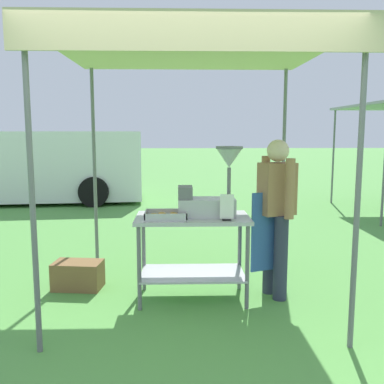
% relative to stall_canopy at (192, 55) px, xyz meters
% --- Properties ---
extents(ground_plane, '(70.00, 70.00, 0.00)m').
position_rel_stall_canopy_xyz_m(ground_plane, '(-0.06, 4.95, -2.42)').
color(ground_plane, '#519342').
extents(stall_canopy, '(2.63, 2.56, 2.52)m').
position_rel_stall_canopy_xyz_m(stall_canopy, '(0.00, 0.00, 0.00)').
color(stall_canopy, slate).
rests_on(stall_canopy, ground).
extents(donut_cart, '(1.12, 0.63, 0.85)m').
position_rel_stall_canopy_xyz_m(donut_cart, '(-0.00, -0.10, -1.80)').
color(donut_cart, '#B7B7BC').
rests_on(donut_cart, ground).
extents(donut_tray, '(0.41, 0.29, 0.07)m').
position_rel_stall_canopy_xyz_m(donut_tray, '(-0.25, -0.19, -1.54)').
color(donut_tray, '#B7B7BC').
rests_on(donut_tray, donut_cart).
extents(donut_fryer, '(0.63, 0.28, 0.69)m').
position_rel_stall_canopy_xyz_m(donut_fryer, '(0.19, -0.10, -1.32)').
color(donut_fryer, '#B7B7BC').
rests_on(donut_fryer, donut_cart).
extents(menu_sign, '(0.13, 0.05, 0.25)m').
position_rel_stall_canopy_xyz_m(menu_sign, '(0.32, -0.31, -1.46)').
color(menu_sign, black).
rests_on(menu_sign, donut_cart).
extents(vendor, '(0.46, 0.53, 1.61)m').
position_rel_stall_canopy_xyz_m(vendor, '(0.84, -0.05, -1.52)').
color(vendor, '#2D3347').
rests_on(vendor, ground).
extents(supply_crate, '(0.54, 0.36, 0.29)m').
position_rel_stall_canopy_xyz_m(supply_crate, '(-1.23, 0.23, -2.27)').
color(supply_crate, brown).
rests_on(supply_crate, ground).
extents(van_white, '(5.81, 2.49, 1.69)m').
position_rel_stall_canopy_xyz_m(van_white, '(-3.92, 6.17, -1.54)').
color(van_white, white).
rests_on(van_white, ground).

